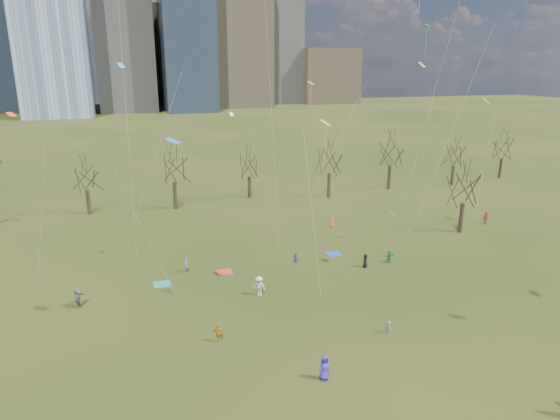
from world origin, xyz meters
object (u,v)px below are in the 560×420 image
object	(u,v)px
blanket_teal	(162,284)
person_4	(219,333)
blanket_navy	(334,254)
blanket_crimson	(224,272)
person_0	(324,368)

from	to	relation	value
blanket_teal	person_4	distance (m)	12.43
blanket_navy	person_4	size ratio (longest dim) A/B	1.07
blanket_teal	person_4	world-z (taller)	person_4
blanket_navy	blanket_crimson	bearing A→B (deg)	-174.98
blanket_navy	person_4	distance (m)	21.30
person_0	person_4	bearing A→B (deg)	126.89
blanket_teal	blanket_navy	world-z (taller)	same
blanket_teal	blanket_navy	xyz separation A→B (m)	(19.11, 2.14, 0.00)
blanket_teal	person_0	bearing A→B (deg)	-64.48
person_4	blanket_navy	bearing A→B (deg)	-113.06
blanket_crimson	person_4	world-z (taller)	person_4
blanket_navy	blanket_crimson	size ratio (longest dim) A/B	1.00
blanket_crimson	person_0	distance (m)	20.14
blanket_navy	person_4	bearing A→B (deg)	-138.42
blanket_teal	blanket_crimson	world-z (taller)	same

